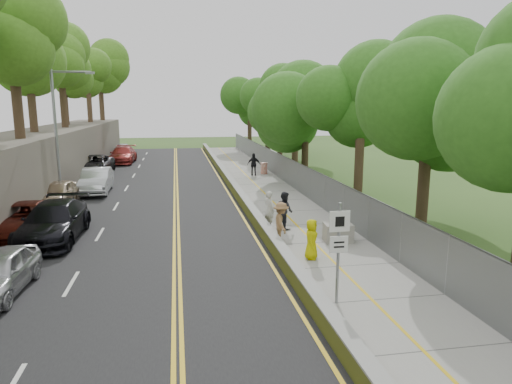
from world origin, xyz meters
TOP-DOWN VIEW (x-y plane):
  - ground at (0.00, 0.00)m, footprint 140.00×140.00m
  - road at (-5.40, 15.00)m, footprint 11.20×66.00m
  - sidewalk at (2.55, 15.00)m, footprint 4.20×66.00m
  - jersey_barrier at (0.25, 15.00)m, footprint 0.42×66.00m
  - rock_embankment at (-13.50, 15.00)m, footprint 5.00×66.00m
  - chainlink_fence at (4.65, 15.00)m, footprint 0.04×66.00m
  - trees_embankment at (-13.00, 15.00)m, footprint 6.40×66.00m
  - trees_fenceside at (7.00, 15.00)m, footprint 7.00×66.00m
  - streetlight at (-10.46, 14.00)m, footprint 2.52×0.22m
  - signpost at (1.05, -3.02)m, footprint 0.62×0.09m
  - construction_barrel at (3.83, 23.02)m, footprint 0.59×0.59m
  - concrete_block at (3.26, 3.00)m, footprint 1.27×1.00m
  - car_2 at (-10.60, 6.52)m, footprint 2.65×5.36m
  - car_3 at (-9.00, 5.39)m, footprint 2.47×5.78m
  - car_4 at (-10.60, 13.06)m, footprint 2.10×4.40m
  - car_5 at (-9.00, 16.58)m, footprint 1.88×5.10m
  - car_6 at (-10.58, 25.38)m, footprint 2.98×5.98m
  - car_7 at (-9.00, 32.86)m, footprint 2.60×5.84m
  - car_8 at (-9.76, 39.41)m, footprint 1.87×4.44m
  - painter_0 at (1.45, 1.00)m, footprint 0.77×0.91m
  - painter_1 at (0.75, 5.68)m, footprint 0.65×0.78m
  - painter_2 at (1.45, 5.45)m, footprint 0.93×1.05m
  - painter_3 at (0.75, 3.19)m, footprint 0.67×1.17m
  - person_far at (2.80, 22.21)m, footprint 1.17×0.67m

SIDE VIEW (x-z plane):
  - ground at x=0.00m, z-range 0.00..0.00m
  - road at x=-5.40m, z-range 0.00..0.04m
  - sidewalk at x=2.55m, z-range 0.00..0.05m
  - jersey_barrier at x=0.25m, z-range 0.00..0.60m
  - concrete_block at x=3.26m, z-range 0.05..0.85m
  - construction_barrel at x=3.83m, z-range 0.05..1.02m
  - car_4 at x=-10.60m, z-range 0.04..1.49m
  - car_2 at x=-10.60m, z-range 0.04..1.50m
  - car_8 at x=-9.76m, z-range 0.04..1.54m
  - painter_0 at x=1.45m, z-range 0.05..1.63m
  - car_6 at x=-10.58m, z-range 0.04..1.67m
  - car_3 at x=-9.00m, z-range 0.04..1.70m
  - car_7 at x=-9.00m, z-range 0.04..1.71m
  - car_5 at x=-9.00m, z-range 0.04..1.71m
  - painter_3 at x=0.75m, z-range 0.05..1.86m
  - painter_2 at x=1.45m, z-range 0.05..1.86m
  - painter_1 at x=0.75m, z-range 0.05..1.88m
  - person_far at x=2.80m, z-range 0.05..1.93m
  - chainlink_fence at x=4.65m, z-range 0.00..2.00m
  - signpost at x=1.05m, z-range 0.41..3.51m
  - rock_embankment at x=-13.50m, z-range 0.00..4.00m
  - streetlight at x=-10.46m, z-range 0.64..8.64m
  - trees_fenceside at x=7.00m, z-range 0.00..14.00m
  - trees_embankment at x=-13.00m, z-range 4.00..17.00m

